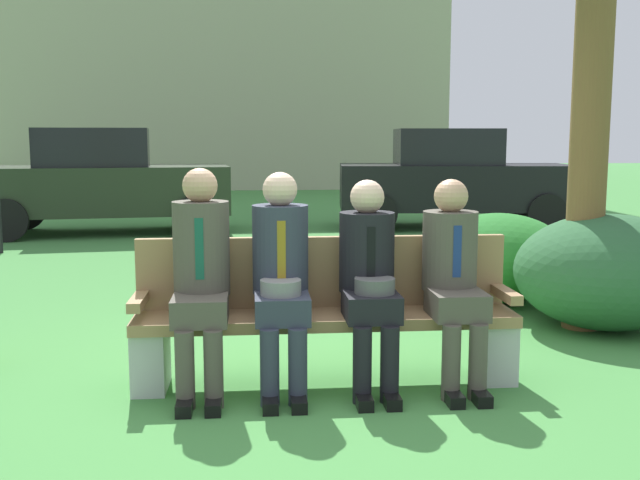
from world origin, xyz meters
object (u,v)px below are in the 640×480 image
object	(u,v)px
shrub_near_bench	(498,258)
parked_car_near	(103,181)
shrub_mid_lawn	(607,272)
seated_man_rightmost	(453,271)
building_backdrop	(221,5)
parked_car_far	(453,179)
seated_man_centerleft	(281,271)
seated_man_leftmost	(201,269)
park_bench	(325,313)
seated_man_centerright	(369,273)

from	to	relation	value
shrub_near_bench	parked_car_near	bearing A→B (deg)	130.35
shrub_mid_lawn	seated_man_rightmost	bearing A→B (deg)	-142.53
seated_man_rightmost	parked_car_near	world-z (taller)	parked_car_near
shrub_mid_lawn	building_backdrop	xyz separation A→B (m)	(-3.81, 20.81, 5.59)
shrub_near_bench	parked_car_far	xyz separation A→B (m)	(1.13, 5.75, 0.42)
seated_man_centerleft	building_backdrop	world-z (taller)	building_backdrop
seated_man_leftmost	shrub_mid_lawn	size ratio (longest dim) A/B	0.91
seated_man_centerleft	parked_car_far	world-z (taller)	parked_car_far
seated_man_rightmost	seated_man_leftmost	bearing A→B (deg)	179.73
seated_man_rightmost	seated_man_centerleft	bearing A→B (deg)	-179.95
park_bench	parked_car_near	world-z (taller)	parked_car_near
seated_man_leftmost	seated_man_centerright	size ratio (longest dim) A/B	1.06
parked_car_near	shrub_near_bench	bearing A→B (deg)	-49.65
park_bench	parked_car_far	world-z (taller)	parked_car_far
seated_man_centerleft	seated_man_rightmost	bearing A→B (deg)	0.05
seated_man_centerleft	shrub_near_bench	xyz separation A→B (m)	(2.12, 2.28, -0.32)
building_backdrop	parked_car_far	bearing A→B (deg)	-72.57
seated_man_rightmost	shrub_near_bench	xyz separation A→B (m)	(1.06, 2.27, -0.30)
seated_man_leftmost	seated_man_centerleft	xyz separation A→B (m)	(0.48, -0.01, -0.02)
seated_man_centerright	building_backdrop	size ratio (longest dim) A/B	0.09
park_bench	shrub_mid_lawn	distance (m)	2.62
seated_man_centerleft	building_backdrop	size ratio (longest dim) A/B	0.09
shrub_mid_lawn	parked_car_far	bearing A→B (deg)	85.02
shrub_mid_lawn	parked_car_far	world-z (taller)	parked_car_far
seated_man_rightmost	parked_car_near	size ratio (longest dim) A/B	0.31
park_bench	seated_man_leftmost	world-z (taller)	seated_man_leftmost
seated_man_leftmost	shrub_near_bench	bearing A→B (deg)	41.16
park_bench	seated_man_leftmost	bearing A→B (deg)	-170.55
seated_man_rightmost	park_bench	bearing A→B (deg)	170.31
park_bench	seated_man_centerright	bearing A→B (deg)	-28.51
seated_man_leftmost	seated_man_centerleft	world-z (taller)	seated_man_leftmost
seated_man_leftmost	park_bench	bearing A→B (deg)	9.45
seated_man_leftmost	seated_man_rightmost	distance (m)	1.53
park_bench	seated_man_centerleft	bearing A→B (deg)	-154.28
seated_man_centerright	building_backdrop	world-z (taller)	building_backdrop
park_bench	shrub_near_bench	size ratio (longest dim) A/B	1.76
shrub_near_bench	shrub_mid_lawn	xyz separation A→B (m)	(0.54, -1.05, 0.05)
parked_car_near	seated_man_centerright	bearing A→B (deg)	-68.35
seated_man_centerleft	seated_man_rightmost	xyz separation A→B (m)	(1.05, 0.00, -0.02)
seated_man_centerright	park_bench	bearing A→B (deg)	151.49
seated_man_leftmost	seated_man_rightmost	xyz separation A→B (m)	(1.53, -0.01, -0.04)
seated_man_leftmost	building_backdrop	size ratio (longest dim) A/B	0.09
seated_man_leftmost	seated_man_rightmost	world-z (taller)	seated_man_leftmost
seated_man_rightmost	parked_car_far	distance (m)	8.32
seated_man_leftmost	building_backdrop	bearing A→B (deg)	91.75
park_bench	parked_car_far	size ratio (longest dim) A/B	0.58
seated_man_centerleft	parked_car_far	xyz separation A→B (m)	(3.25, 8.03, 0.11)
shrub_near_bench	seated_man_centerright	bearing A→B (deg)	-124.79
seated_man_centerleft	parked_car_near	xyz separation A→B (m)	(-2.56, 7.77, 0.11)
park_bench	building_backdrop	xyz separation A→B (m)	(-1.43, 21.91, 5.62)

